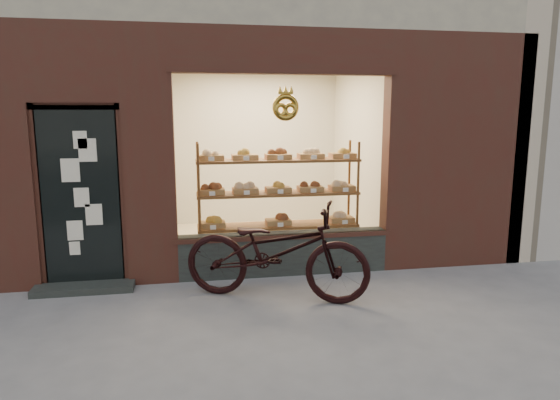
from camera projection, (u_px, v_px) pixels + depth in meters
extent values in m
plane|color=slate|center=(278.00, 352.00, 4.42)|extent=(90.00, 90.00, 0.00)
cube|color=#2F3832|center=(284.00, 253.00, 6.51)|extent=(2.70, 0.25, 0.55)
cube|color=black|center=(81.00, 198.00, 5.88)|extent=(0.90, 0.04, 2.15)
cube|color=#2F3832|center=(84.00, 288.00, 5.91)|extent=(1.15, 0.35, 0.08)
torus|color=gold|center=(286.00, 107.00, 6.08)|extent=(0.33, 0.07, 0.33)
cube|color=#5F3315|center=(278.00, 260.00, 6.96)|extent=(2.20, 0.45, 0.04)
cube|color=#5F3315|center=(278.00, 225.00, 6.88)|extent=(2.20, 0.45, 0.03)
cube|color=#5F3315|center=(278.00, 193.00, 6.80)|extent=(2.20, 0.45, 0.04)
cube|color=#5F3315|center=(278.00, 160.00, 6.72)|extent=(2.20, 0.45, 0.04)
cylinder|color=#5F3315|center=(199.00, 210.00, 6.45)|extent=(0.04, 0.04, 1.70)
cylinder|color=#5F3315|center=(358.00, 204.00, 6.82)|extent=(0.04, 0.04, 1.70)
cylinder|color=#5F3315|center=(199.00, 204.00, 6.83)|extent=(0.04, 0.04, 1.70)
cylinder|color=#5F3315|center=(349.00, 199.00, 7.20)|extent=(0.04, 0.04, 1.70)
cube|color=olive|center=(212.00, 224.00, 6.71)|extent=(0.34, 0.24, 0.07)
sphere|color=#B48533|center=(212.00, 218.00, 6.70)|extent=(0.11, 0.11, 0.11)
cube|color=white|center=(213.00, 227.00, 6.53)|extent=(0.07, 0.01, 0.05)
cube|color=olive|center=(278.00, 222.00, 6.87)|extent=(0.34, 0.24, 0.07)
sphere|color=#52361C|center=(278.00, 216.00, 6.85)|extent=(0.11, 0.11, 0.11)
cube|color=white|center=(281.00, 225.00, 6.69)|extent=(0.07, 0.01, 0.05)
cube|color=olive|center=(341.00, 219.00, 7.02)|extent=(0.34, 0.24, 0.07)
sphere|color=beige|center=(341.00, 213.00, 7.01)|extent=(0.11, 0.11, 0.11)
cube|color=white|center=(345.00, 222.00, 6.84)|extent=(0.08, 0.01, 0.05)
cube|color=olive|center=(212.00, 191.00, 6.63)|extent=(0.34, 0.24, 0.07)
sphere|color=#52361C|center=(211.00, 185.00, 6.62)|extent=(0.11, 0.11, 0.11)
cube|color=white|center=(212.00, 194.00, 6.45)|extent=(0.07, 0.01, 0.06)
cube|color=olive|center=(245.00, 190.00, 6.71)|extent=(0.34, 0.24, 0.07)
sphere|color=beige|center=(245.00, 184.00, 6.69)|extent=(0.11, 0.11, 0.11)
cube|color=white|center=(247.00, 193.00, 6.53)|extent=(0.07, 0.01, 0.06)
cube|color=olive|center=(278.00, 190.00, 6.79)|extent=(0.34, 0.24, 0.07)
sphere|color=#B48533|center=(278.00, 183.00, 6.77)|extent=(0.11, 0.11, 0.11)
cube|color=white|center=(281.00, 192.00, 6.61)|extent=(0.07, 0.01, 0.06)
cube|color=olive|center=(310.00, 189.00, 6.87)|extent=(0.34, 0.24, 0.07)
sphere|color=#52361C|center=(310.00, 183.00, 6.85)|extent=(0.11, 0.11, 0.11)
cube|color=white|center=(313.00, 191.00, 6.69)|extent=(0.07, 0.01, 0.06)
cube|color=olive|center=(342.00, 188.00, 6.94)|extent=(0.34, 0.24, 0.07)
sphere|color=beige|center=(342.00, 182.00, 6.93)|extent=(0.11, 0.11, 0.11)
cube|color=white|center=(346.00, 190.00, 6.77)|extent=(0.08, 0.01, 0.06)
cube|color=olive|center=(211.00, 158.00, 6.55)|extent=(0.34, 0.24, 0.07)
sphere|color=beige|center=(211.00, 151.00, 6.54)|extent=(0.11, 0.11, 0.11)
cube|color=white|center=(211.00, 159.00, 6.37)|extent=(0.07, 0.01, 0.06)
cube|color=olive|center=(245.00, 157.00, 6.63)|extent=(0.34, 0.24, 0.07)
sphere|color=#B48533|center=(245.00, 151.00, 6.62)|extent=(0.11, 0.11, 0.11)
cube|color=white|center=(246.00, 158.00, 6.45)|extent=(0.07, 0.01, 0.06)
cube|color=olive|center=(278.00, 157.00, 6.71)|extent=(0.34, 0.24, 0.07)
sphere|color=#52361C|center=(278.00, 150.00, 6.69)|extent=(0.11, 0.11, 0.11)
cube|color=white|center=(281.00, 158.00, 6.53)|extent=(0.07, 0.01, 0.06)
cube|color=olive|center=(311.00, 156.00, 6.79)|extent=(0.34, 0.24, 0.07)
sphere|color=beige|center=(311.00, 150.00, 6.77)|extent=(0.11, 0.11, 0.11)
cube|color=white|center=(314.00, 157.00, 6.61)|extent=(0.07, 0.01, 0.06)
cube|color=olive|center=(342.00, 155.00, 6.87)|extent=(0.34, 0.24, 0.07)
sphere|color=#B48533|center=(343.00, 149.00, 6.85)|extent=(0.11, 0.11, 0.11)
cube|color=white|center=(346.00, 157.00, 6.69)|extent=(0.08, 0.01, 0.06)
imported|color=black|center=(276.00, 251.00, 5.59)|extent=(2.23, 1.49, 1.11)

